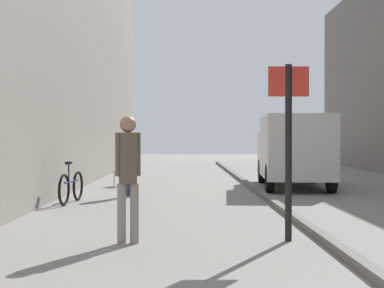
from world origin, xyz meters
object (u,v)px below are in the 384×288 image
Objects in this scene: pedestrian_main_foreground at (128,170)px; street_sign_post at (288,136)px; pedestrian_mid_block at (131,159)px; cafe_chair_near_window at (125,169)px; delivery_van at (293,149)px; bicycle_leaning at (71,187)px.

street_sign_post reaches higher than pedestrian_main_foreground.
cafe_chair_near_window is (-0.51, 3.22, -0.42)m from pedestrian_mid_block.
street_sign_post is 2.77× the size of cafe_chair_near_window.
pedestrian_mid_block is at bearing -152.27° from cafe_chair_near_window.
pedestrian_main_foreground reaches higher than cafe_chair_near_window.
delivery_van is 5.42× the size of cafe_chair_near_window.
cafe_chair_near_window is at bearing 84.76° from pedestrian_main_foreground.
pedestrian_mid_block is (-0.57, 6.52, -0.09)m from pedestrian_main_foreground.
street_sign_post is 1.47× the size of bicycle_leaning.
delivery_van is 2.89× the size of bicycle_leaning.
bicycle_leaning is (-6.01, -4.10, -0.81)m from delivery_van.
pedestrian_main_foreground is at bearing -63.85° from bicycle_leaning.
street_sign_post reaches higher than pedestrian_mid_block.
bicycle_leaning is 4.77m from cafe_chair_near_window.
cafe_chair_near_window is (0.75, 4.71, 0.17)m from bicycle_leaning.
delivery_van is at bearing 42.87° from pedestrian_mid_block.
street_sign_post is at bearing -51.27° from pedestrian_mid_block.
street_sign_post reaches higher than delivery_van.
pedestrian_main_foreground is 1.04× the size of bicycle_leaning.
bicycle_leaning is at bearing 98.39° from pedestrian_main_foreground.
pedestrian_main_foreground is at bearing -110.29° from delivery_van.
pedestrian_main_foreground is 9.81m from cafe_chair_near_window.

